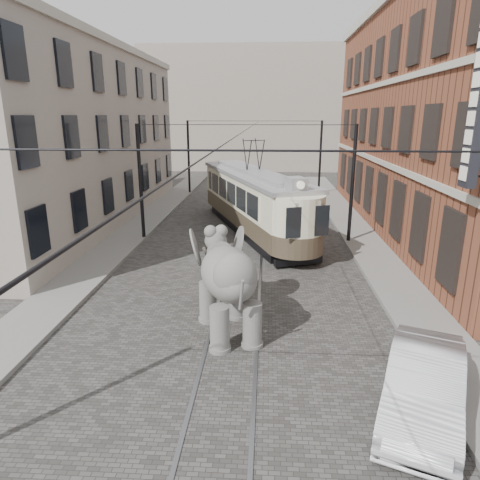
{
  "coord_description": "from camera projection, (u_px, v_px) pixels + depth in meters",
  "views": [
    {
      "loc": [
        0.94,
        -15.84,
        6.4
      ],
      "look_at": [
        0.0,
        -1.03,
        2.1
      ],
      "focal_mm": 32.3,
      "sensor_mm": 36.0,
      "label": 1
    }
  ],
  "objects": [
    {
      "name": "sidewalk_left",
      "position": [
        81.0,
        278.0,
        17.39
      ],
      "size": [
        2.0,
        60.0,
        0.15
      ],
      "primitive_type": "cube",
      "color": "slate",
      "rests_on": "ground"
    },
    {
      "name": "catenary",
      "position": [
        244.0,
        188.0,
        20.99
      ],
      "size": [
        11.0,
        30.2,
        6.0
      ],
      "primitive_type": null,
      "color": "black",
      "rests_on": "ground"
    },
    {
      "name": "brick_building",
      "position": [
        455.0,
        123.0,
        23.3
      ],
      "size": [
        8.0,
        26.0,
        12.0
      ],
      "primitive_type": "cube",
      "color": "brown",
      "rests_on": "ground"
    },
    {
      "name": "tram_rails",
      "position": [
        242.0,
        283.0,
        17.02
      ],
      "size": [
        1.54,
        80.0,
        0.02
      ],
      "primitive_type": null,
      "color": "slate",
      "rests_on": "ground"
    },
    {
      "name": "ground",
      "position": [
        242.0,
        284.0,
        17.02
      ],
      "size": [
        120.0,
        120.0,
        0.0
      ],
      "primitive_type": "plane",
      "color": "#494744"
    },
    {
      "name": "sidewalk_right",
      "position": [
        397.0,
        286.0,
        16.63
      ],
      "size": [
        2.0,
        60.0,
        0.15
      ],
      "primitive_type": "cube",
      "color": "slate",
      "rests_on": "ground"
    },
    {
      "name": "parked_car",
      "position": [
        424.0,
        385.0,
        9.44
      ],
      "size": [
        3.05,
        4.65,
        1.45
      ],
      "primitive_type": "imported",
      "rotation": [
        0.0,
        0.0,
        -0.38
      ],
      "color": "silver",
      "rests_on": "ground"
    },
    {
      "name": "distant_block",
      "position": [
        261.0,
        110.0,
        53.41
      ],
      "size": [
        28.0,
        10.0,
        14.0
      ],
      "primitive_type": "cube",
      "color": "gray",
      "rests_on": "ground"
    },
    {
      "name": "stucco_building",
      "position": [
        69.0,
        139.0,
        25.88
      ],
      "size": [
        7.0,
        24.0,
        10.0
      ],
      "primitive_type": "cube",
      "color": "gray",
      "rests_on": "ground"
    },
    {
      "name": "elephant",
      "position": [
        229.0,
        287.0,
        12.8
      ],
      "size": [
        4.02,
        5.43,
        2.97
      ],
      "primitive_type": null,
      "rotation": [
        0.0,
        0.0,
        0.31
      ],
      "color": "#5D5A56",
      "rests_on": "ground"
    },
    {
      "name": "tram",
      "position": [
        253.0,
        187.0,
        24.03
      ],
      "size": [
        7.03,
        13.04,
        5.13
      ],
      "primitive_type": null,
      "rotation": [
        0.0,
        0.0,
        0.36
      ],
      "color": "beige",
      "rests_on": "ground"
    }
  ]
}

